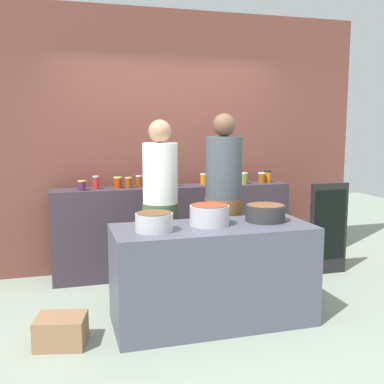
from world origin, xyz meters
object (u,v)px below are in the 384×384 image
(preserve_jar_0, at_px, (82,185))
(preserve_jar_3, at_px, (129,183))
(preserve_jar_7, at_px, (203,179))
(cook_with_tongs, at_px, (161,218))
(cooking_pot_right, at_px, (265,213))
(preserve_jar_8, at_px, (229,177))
(chalkboard_sign, at_px, (329,228))
(cook_in_cap, at_px, (223,215))
(cooking_pot_left, at_px, (154,222))
(preserve_jar_10, at_px, (262,178))
(bread_crate, at_px, (61,331))
(preserve_jar_2, at_px, (118,182))
(preserve_jar_1, at_px, (96,182))
(preserve_jar_11, at_px, (268,176))
(cooking_pot_center, at_px, (210,215))
(preserve_jar_6, at_px, (175,181))
(preserve_jar_9, at_px, (244,178))
(preserve_jar_4, at_px, (139,181))
(preserve_jar_5, at_px, (162,180))

(preserve_jar_0, distance_m, preserve_jar_3, 0.50)
(preserve_jar_7, bearing_deg, cook_with_tongs, -131.78)
(preserve_jar_0, xyz_separation_m, cooking_pot_right, (1.52, -1.27, -0.14))
(preserve_jar_0, height_order, preserve_jar_8, preserve_jar_8)
(preserve_jar_0, bearing_deg, chalkboard_sign, -9.38)
(preserve_jar_3, xyz_separation_m, chalkboard_sign, (2.20, -0.49, -0.54))
(preserve_jar_7, xyz_separation_m, cook_in_cap, (-0.07, -0.87, -0.25))
(cooking_pot_left, distance_m, cook_with_tongs, 0.80)
(preserve_jar_3, height_order, preserve_jar_10, preserve_jar_10)
(preserve_jar_10, bearing_deg, cooking_pot_left, -137.77)
(cook_with_tongs, height_order, bread_crate, cook_with_tongs)
(cook_with_tongs, bearing_deg, preserve_jar_7, 48.22)
(preserve_jar_2, relative_size, preserve_jar_3, 1.02)
(preserve_jar_1, relative_size, cook_in_cap, 0.08)
(preserve_jar_7, bearing_deg, cook_in_cap, -94.56)
(preserve_jar_11, height_order, cooking_pot_center, preserve_jar_11)
(preserve_jar_8, relative_size, bread_crate, 0.40)
(preserve_jar_10, height_order, cooking_pot_right, preserve_jar_10)
(preserve_jar_7, relative_size, chalkboard_sign, 0.12)
(preserve_jar_2, height_order, cook_with_tongs, cook_with_tongs)
(preserve_jar_2, relative_size, preserve_jar_6, 0.97)
(preserve_jar_3, xyz_separation_m, cooking_pot_center, (0.49, -1.33, -0.13))
(preserve_jar_8, bearing_deg, preserve_jar_9, -38.91)
(preserve_jar_1, distance_m, cooking_pot_center, 1.60)
(preserve_jar_0, relative_size, cook_in_cap, 0.06)
(preserve_jar_4, height_order, cook_with_tongs, cook_with_tongs)
(preserve_jar_7, height_order, cooking_pot_left, preserve_jar_7)
(preserve_jar_5, distance_m, preserve_jar_11, 1.31)
(preserve_jar_2, bearing_deg, preserve_jar_3, -20.30)
(preserve_jar_6, bearing_deg, preserve_jar_3, 178.62)
(preserve_jar_10, xyz_separation_m, cooking_pot_left, (-1.59, -1.45, -0.15))
(preserve_jar_9, distance_m, cooking_pot_right, 1.35)
(preserve_jar_4, bearing_deg, preserve_jar_11, -0.83)
(preserve_jar_4, height_order, cooking_pot_left, preserve_jar_4)
(preserve_jar_2, relative_size, cook_with_tongs, 0.07)
(cooking_pot_center, bearing_deg, bread_crate, -173.79)
(preserve_jar_3, xyz_separation_m, bread_crate, (-0.76, -1.47, -0.96))
(preserve_jar_1, bearing_deg, preserve_jar_4, 7.00)
(preserve_jar_10, xyz_separation_m, cook_with_tongs, (-1.38, -0.69, -0.28))
(preserve_jar_1, xyz_separation_m, preserve_jar_8, (1.56, 0.07, 0.00))
(bread_crate, bearing_deg, cooking_pot_center, 6.21)
(preserve_jar_3, height_order, cooking_pot_left, preserve_jar_3)
(preserve_jar_4, distance_m, bread_crate, 2.02)
(preserve_jar_7, bearing_deg, preserve_jar_8, 1.81)
(preserve_jar_8, relative_size, cooking_pot_left, 0.49)
(bread_crate, height_order, chalkboard_sign, chalkboard_sign)
(preserve_jar_10, height_order, cooking_pot_left, preserve_jar_10)
(preserve_jar_8, relative_size, preserve_jar_10, 1.20)
(cooking_pot_right, distance_m, bread_crate, 1.96)
(preserve_jar_1, height_order, preserve_jar_7, preserve_jar_1)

